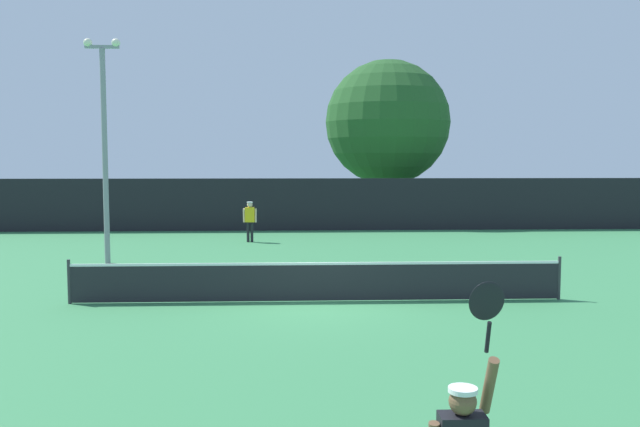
% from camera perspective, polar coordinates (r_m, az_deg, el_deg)
% --- Properties ---
extents(ground_plane, '(120.00, 120.00, 0.00)m').
position_cam_1_polar(ground_plane, '(16.19, -0.19, -7.63)').
color(ground_plane, '#387F4C').
extents(tennis_net, '(12.03, 0.08, 1.07)m').
position_cam_1_polar(tennis_net, '(16.09, -0.19, -5.84)').
color(tennis_net, '#232328').
rests_on(tennis_net, ground).
extents(perimeter_fence, '(39.58, 0.12, 2.54)m').
position_cam_1_polar(perimeter_fence, '(31.90, -1.29, 0.79)').
color(perimeter_fence, black).
rests_on(perimeter_fence, ground).
extents(player_receiving, '(0.57, 0.25, 1.69)m').
position_cam_1_polar(player_receiving, '(27.61, -6.10, -0.33)').
color(player_receiving, yellow).
rests_on(player_receiving, ground).
extents(tennis_ball, '(0.07, 0.07, 0.07)m').
position_cam_1_polar(tennis_ball, '(16.90, 2.17, -6.99)').
color(tennis_ball, '#CCE033').
rests_on(tennis_ball, ground).
extents(light_pole, '(1.18, 0.28, 7.38)m').
position_cam_1_polar(light_pole, '(22.85, -18.19, 6.45)').
color(light_pole, gray).
rests_on(light_pole, ground).
extents(large_tree, '(6.82, 6.82, 8.89)m').
position_cam_1_polar(large_tree, '(36.61, 5.88, 7.85)').
color(large_tree, brown).
rests_on(large_tree, ground).
extents(parked_car_near, '(2.14, 4.30, 1.69)m').
position_cam_1_polar(parked_car_near, '(38.93, 13.99, 0.64)').
color(parked_car_near, '#B7B7BC').
rests_on(parked_car_near, ground).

